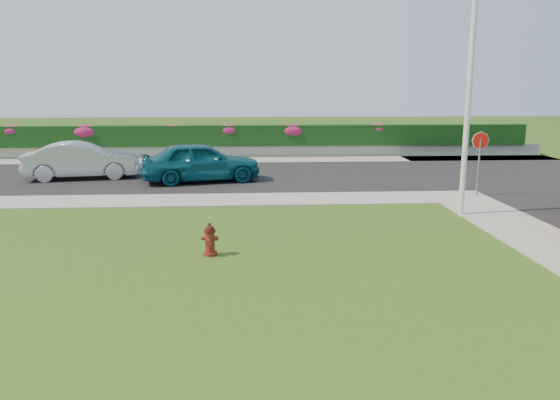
{
  "coord_description": "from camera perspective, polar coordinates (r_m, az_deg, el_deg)",
  "views": [
    {
      "loc": [
        -0.22,
        -8.95,
        3.74
      ],
      "look_at": [
        0.58,
        4.63,
        0.9
      ],
      "focal_mm": 35.0,
      "sensor_mm": 36.0,
      "label": 1
    }
  ],
  "objects": [
    {
      "name": "sedan_teal",
      "position": [
        21.76,
        -8.29,
        3.98
      ],
      "size": [
        4.94,
        2.86,
        1.58
      ],
      "primitive_type": "imported",
      "rotation": [
        0.0,
        0.0,
        1.8
      ],
      "color": "#0B4B59",
      "rests_on": "street_far"
    },
    {
      "name": "stop_sign",
      "position": [
        19.79,
        20.16,
        4.99
      ],
      "size": [
        0.61,
        0.06,
        2.25
      ],
      "rotation": [
        0.0,
        0.0,
        -0.38
      ],
      "color": "slate",
      "rests_on": "ground"
    },
    {
      "name": "fire_hydrant",
      "position": [
        12.38,
        -7.34,
        -4.18
      ],
      "size": [
        0.39,
        0.36,
        0.75
      ],
      "rotation": [
        0.0,
        0.0,
        -0.15
      ],
      "color": "#4D1A0C",
      "rests_on": "ground"
    },
    {
      "name": "flower_clump_f",
      "position": [
        30.38,
        10.2,
        7.32
      ],
      "size": [
        1.16,
        0.74,
        0.58
      ],
      "primitive_type": "ellipsoid",
      "color": "#B41E60",
      "rests_on": "hedge"
    },
    {
      "name": "sidewalk_beyond",
      "position": [
        28.21,
        -4.96,
        4.16
      ],
      "size": [
        34.0,
        2.0,
        0.04
      ],
      "primitive_type": "cube",
      "color": "gray",
      "rests_on": "ground"
    },
    {
      "name": "sedan_silver",
      "position": [
        23.69,
        -19.97,
        3.91
      ],
      "size": [
        4.72,
        2.33,
        1.49
      ],
      "primitive_type": "imported",
      "rotation": [
        0.0,
        0.0,
        1.74
      ],
      "color": "#AAACB2",
      "rests_on": "street_far"
    },
    {
      "name": "ground",
      "position": [
        9.7,
        -1.86,
        -10.89
      ],
      "size": [
        120.0,
        120.0,
        0.0
      ],
      "primitive_type": "plane",
      "color": "black",
      "rests_on": "ground"
    },
    {
      "name": "flower_clump_a",
      "position": [
        32.0,
        -26.17,
        6.5
      ],
      "size": [
        1.23,
        0.79,
        0.62
      ],
      "primitive_type": "ellipsoid",
      "color": "#B41E60",
      "rests_on": "hedge"
    },
    {
      "name": "flower_clump_b",
      "position": [
        30.75,
        -19.62,
        6.74
      ],
      "size": [
        1.52,
        0.98,
        0.76
      ],
      "primitive_type": "ellipsoid",
      "color": "#B41E60",
      "rests_on": "hedge"
    },
    {
      "name": "flower_clump_e",
      "position": [
        29.64,
        1.32,
        7.28
      ],
      "size": [
        1.46,
        0.94,
        0.73
      ],
      "primitive_type": "ellipsoid",
      "color": "#B41E60",
      "rests_on": "hedge"
    },
    {
      "name": "utility_pole",
      "position": [
        16.59,
        19.06,
        9.46
      ],
      "size": [
        0.16,
        0.16,
        6.5
      ],
      "primitive_type": "cylinder",
      "color": "silver",
      "rests_on": "ground"
    },
    {
      "name": "street_far",
      "position": [
        23.73,
        -14.98,
        2.37
      ],
      "size": [
        26.0,
        8.0,
        0.04
      ],
      "primitive_type": "cube",
      "color": "black",
      "rests_on": "ground"
    },
    {
      "name": "flower_clump_c",
      "position": [
        29.81,
        -11.25,
        7.24
      ],
      "size": [
        1.04,
        0.67,
        0.52
      ],
      "primitive_type": "ellipsoid",
      "color": "#B41E60",
      "rests_on": "hedge"
    },
    {
      "name": "flower_clump_d",
      "position": [
        29.55,
        -5.34,
        7.28
      ],
      "size": [
        1.28,
        0.82,
        0.64
      ],
      "primitive_type": "ellipsoid",
      "color": "#B41E60",
      "rests_on": "hedge"
    },
    {
      "name": "hedge",
      "position": [
        29.67,
        -4.92,
        6.74
      ],
      "size": [
        32.0,
        0.9,
        1.1
      ],
      "primitive_type": "cube",
      "color": "black",
      "rests_on": "retaining_wall"
    },
    {
      "name": "curb_corner",
      "position": [
        19.7,
        18.18,
        0.31
      ],
      "size": [
        2.0,
        2.0,
        0.04
      ],
      "primitive_type": "cube",
      "color": "gray",
      "rests_on": "ground"
    },
    {
      "name": "retaining_wall",
      "position": [
        29.66,
        -4.89,
        5.08
      ],
      "size": [
        34.0,
        0.4,
        0.6
      ],
      "primitive_type": "cube",
      "color": "gray",
      "rests_on": "ground"
    },
    {
      "name": "sidewalk_far",
      "position": [
        19.22,
        -20.82,
        -0.15
      ],
      "size": [
        24.0,
        2.0,
        0.04
      ],
      "primitive_type": "cube",
      "color": "gray",
      "rests_on": "ground"
    }
  ]
}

